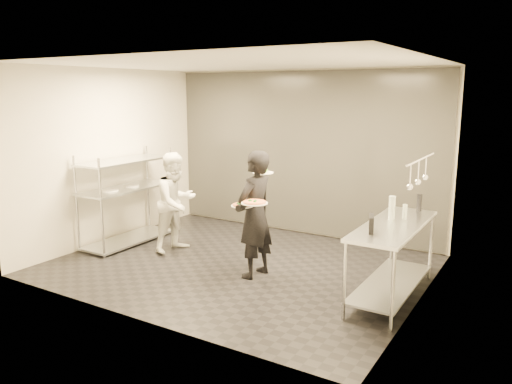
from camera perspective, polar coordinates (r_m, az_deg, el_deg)
The scene contains 13 objects.
room_shell at distance 7.84m, azimuth 2.63°, elevation 3.84°, with size 5.00×4.00×2.80m.
pass_rack at distance 8.32m, azimuth -14.56°, elevation -0.49°, with size 0.60×1.60×1.50m.
prep_counter at distance 6.13m, azimuth 15.34°, elevation -6.17°, with size 0.60×1.80×0.92m.
utensil_rail at distance 5.86m, azimuth 18.13°, elevation 2.12°, with size 0.07×1.20×0.31m.
waiter at distance 6.56m, azimuth -0.12°, elevation -2.60°, with size 0.62×0.41×1.69m, color black.
chef at distance 7.75m, azimuth -9.12°, elevation -1.15°, with size 0.74×0.58×1.53m, color white.
pizza_plate_near at distance 6.42m, azimuth -1.59°, elevation -1.50°, with size 0.29×0.29×0.05m.
pizza_plate_far at distance 6.21m, azimuth -0.17°, elevation -1.18°, with size 0.33×0.33×0.05m.
salad_plate at distance 6.75m, azimuth 0.81°, elevation 2.39°, with size 0.28×0.28×0.07m.
pos_monitor at distance 5.63m, azimuth 13.04°, elevation -3.55°, with size 0.05×0.25×0.18m, color black.
bottle_green at distance 6.23m, azimuth 15.27°, elevation -1.73°, with size 0.08×0.08×0.28m, color #939F91.
bottle_clear at distance 6.28m, azimuth 16.65°, elevation -2.18°, with size 0.05×0.05×0.18m, color #939F91.
bottle_dark at distance 6.76m, azimuth 18.17°, elevation -1.15°, with size 0.06×0.06×0.22m, color black.
Camera 1 is at (3.72, -5.65, 2.44)m, focal length 35.00 mm.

